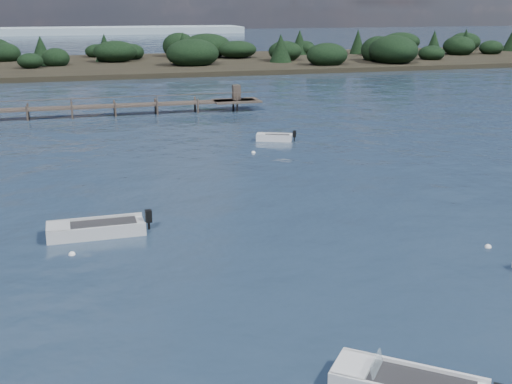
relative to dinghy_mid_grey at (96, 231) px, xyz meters
name	(u,v)px	position (x,y,z in m)	size (l,w,h in m)	color
ground	(182,96)	(12.23, 47.82, -0.18)	(400.00, 400.00, 0.00)	#182638
dinghy_mid_grey	(96,231)	(0.00, 0.00, 0.00)	(5.22, 1.91, 1.32)	#ABAFB2
tender_far_white	(274,139)	(15.44, 19.39, -0.02)	(3.37, 2.26, 1.15)	silver
buoy_a	(438,381)	(9.67, -16.29, -0.18)	(0.32, 0.32, 0.32)	white
buoy_b	(488,247)	(17.99, -6.90, -0.18)	(0.32, 0.32, 0.32)	white
buoy_c	(72,255)	(-1.20, -2.50, -0.18)	(0.32, 0.32, 0.32)	white
buoy_e	(253,153)	(12.51, 15.43, -0.18)	(0.32, 0.32, 0.32)	white
far_headland	(277,53)	(37.23, 87.82, 1.79)	(190.00, 40.00, 5.80)	black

